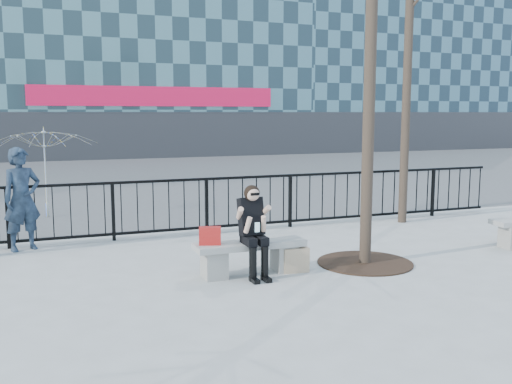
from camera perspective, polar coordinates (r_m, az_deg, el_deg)
name	(u,v)px	position (r m, az deg, el deg)	size (l,w,h in m)	color
ground	(250,274)	(8.52, -0.60, -8.18)	(120.00, 120.00, 0.00)	gray
street_surface	(117,173)	(22.97, -13.70, 1.81)	(60.00, 23.00, 0.01)	#474747
railing	(197,206)	(11.19, -5.94, -1.42)	(14.00, 0.06, 1.10)	black
tree_grate	(365,263)	(9.24, 10.83, -6.96)	(1.50, 1.50, 0.02)	black
bench_main	(250,254)	(8.44, -0.60, -6.22)	(1.65, 0.46, 0.49)	slate
seated_woman	(254,232)	(8.21, -0.22, -3.98)	(0.50, 0.64, 1.34)	black
handbag	(210,236)	(8.20, -4.62, -4.39)	(0.31, 0.15, 0.26)	#AF1815
shopping_bag	(296,260)	(8.58, 3.99, -6.81)	(0.39, 0.14, 0.37)	tan
standing_man	(22,199)	(10.58, -22.36, -0.66)	(0.65, 0.43, 1.78)	black
vendor_umbrella	(47,172)	(13.67, -20.19, 1.85)	(2.25, 2.30, 2.06)	yellow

